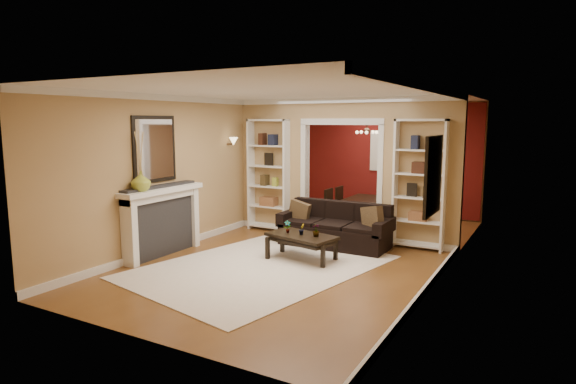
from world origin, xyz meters
The scene contains 30 objects.
floor centered at (0.00, 0.00, 0.00)m, with size 8.00×8.00×0.00m, color brown.
ceiling centered at (0.00, 0.00, 2.70)m, with size 8.00×8.00×0.00m, color white.
wall_back centered at (0.00, 4.00, 1.35)m, with size 8.00×8.00×0.00m, color tan.
wall_front centered at (0.00, -4.00, 1.35)m, with size 8.00×8.00×0.00m, color tan.
wall_left centered at (-2.25, 0.00, 1.35)m, with size 8.00×8.00×0.00m, color tan.
wall_right centered at (2.25, 0.00, 1.35)m, with size 8.00×8.00×0.00m, color tan.
partition_wall centered at (0.00, 1.20, 1.35)m, with size 4.50×0.15×2.70m, color tan.
red_back_panel centered at (0.00, 3.97, 1.32)m, with size 4.44×0.04×2.64m, color maroon.
dining_window centered at (0.00, 3.93, 1.55)m, with size 0.78×0.03×0.98m, color #8CA5CC.
area_rug centered at (-0.29, -1.27, 0.01)m, with size 2.77×3.88×0.01m, color white.
sofa centered at (0.20, 0.45, 0.39)m, with size 2.02×0.87×0.79m, color black.
pillow_left centered at (-0.52, 0.43, 0.59)m, with size 0.40×0.11×0.40m, color brown.
pillow_right centered at (0.91, 0.43, 0.62)m, with size 0.46×0.13×0.46m, color brown.
coffee_table centered at (0.07, -0.62, 0.21)m, with size 1.12×0.61×0.43m, color black.
plant_left centered at (-0.19, -0.62, 0.53)m, with size 0.11×0.07×0.21m, color #336626.
plant_center centered at (0.07, -0.62, 0.52)m, with size 0.10×0.08×0.18m, color #336626.
plant_right centered at (0.34, -0.62, 0.53)m, with size 0.11×0.11×0.20m, color #336626.
bookshelf_left centered at (-1.55, 1.03, 1.15)m, with size 0.90×0.30×2.30m, color white.
bookshelf_right centered at (1.55, 1.03, 1.15)m, with size 0.90×0.30×2.30m, color white.
fireplace centered at (-2.09, -1.50, 0.58)m, with size 0.32×1.70×1.16m, color white.
vase centered at (-2.09, -1.97, 1.32)m, with size 0.31×0.31×0.32m, color #9FAF38.
mirror centered at (-2.23, -1.50, 1.80)m, with size 0.03×0.95×1.10m, color silver.
wall_sconce centered at (-2.15, 0.55, 1.83)m, with size 0.18×0.18×0.22m, color #FFE0A5.
framed_art centered at (2.21, -1.00, 1.55)m, with size 0.04×0.85×1.05m, color black.
dining_table centered at (-0.03, 2.66, 0.27)m, with size 0.85×1.52×0.54m, color black.
dining_chair_nw centered at (-0.58, 2.36, 0.39)m, with size 0.39×0.39×0.78m, color black.
dining_chair_ne centered at (0.52, 2.36, 0.41)m, with size 0.40×0.40×0.81m, color black.
dining_chair_sw centered at (-0.58, 2.96, 0.38)m, with size 0.38×0.38×0.76m, color black.
dining_chair_se centered at (0.52, 2.96, 0.41)m, with size 0.40×0.40×0.81m, color black.
chandelier centered at (0.00, 2.70, 2.02)m, with size 0.50×0.50×0.30m, color #362318.
Camera 1 is at (3.61, -7.41, 2.26)m, focal length 30.00 mm.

